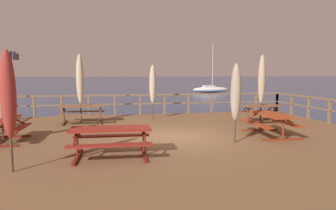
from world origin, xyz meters
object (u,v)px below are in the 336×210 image
at_px(patio_umbrella_tall_mid_left, 153,85).
at_px(picnic_table_mid_left, 111,136).
at_px(sailboat_distant, 210,89).
at_px(picnic_table_mid_centre, 261,110).
at_px(patio_umbrella_short_mid, 8,95).
at_px(patio_umbrella_short_back, 262,80).
at_px(patio_umbrella_tall_mid_right, 80,79).
at_px(picnic_table_front_left, 82,110).
at_px(picnic_table_mid_right, 271,120).
at_px(lamp_post_hooked, 14,75).
at_px(picnic_table_back_left, 0,125).
at_px(patio_umbrella_tall_back_right, 0,92).
at_px(patio_umbrella_tall_front, 236,93).

bearing_deg(patio_umbrella_tall_mid_left, picnic_table_mid_left, -106.77).
height_order(picnic_table_mid_left, sailboat_distant, sailboat_distant).
xyz_separation_m(picnic_table_mid_centre, patio_umbrella_short_mid, (-8.62, -5.21, 1.15)).
bearing_deg(patio_umbrella_short_back, patio_umbrella_tall_mid_right, 171.31).
xyz_separation_m(picnic_table_front_left, patio_umbrella_tall_mid_right, (-0.05, -0.03, 1.35)).
distance_m(picnic_table_mid_right, sailboat_distant, 36.68).
relative_size(patio_umbrella_short_mid, lamp_post_hooked, 0.84).
relative_size(picnic_table_mid_left, picnic_table_mid_centre, 1.17).
distance_m(picnic_table_back_left, picnic_table_mid_right, 8.93).
bearing_deg(picnic_table_mid_right, picnic_table_mid_centre, 68.88).
bearing_deg(patio_umbrella_short_mid, lamp_post_hooked, 106.69).
bearing_deg(patio_umbrella_tall_mid_left, sailboat_distant, 66.96).
bearing_deg(picnic_table_back_left, sailboat_distant, 62.10).
distance_m(patio_umbrella_tall_back_right, patio_umbrella_tall_mid_left, 6.57).
distance_m(picnic_table_front_left, patio_umbrella_short_mid, 6.59).
bearing_deg(patio_umbrella_tall_front, patio_umbrella_tall_mid_right, 137.68).
xyz_separation_m(picnic_table_back_left, picnic_table_front_left, (2.13, 3.36, 0.00)).
bearing_deg(patio_umbrella_tall_back_right, patio_umbrella_tall_mid_right, 58.10).
relative_size(picnic_table_mid_left, picnic_table_front_left, 1.08).
bearing_deg(picnic_table_back_left, patio_umbrella_tall_mid_right, 58.07).
height_order(picnic_table_mid_centre, lamp_post_hooked, lamp_post_hooked).
bearing_deg(sailboat_distant, patio_umbrella_tall_front, -107.23).
relative_size(patio_umbrella_tall_back_right, patio_umbrella_tall_mid_left, 0.97).
relative_size(picnic_table_back_left, picnic_table_mid_right, 0.87).
bearing_deg(picnic_table_front_left, picnic_table_mid_left, -76.83).
height_order(picnic_table_mid_centre, patio_umbrella_tall_mid_left, patio_umbrella_tall_mid_left).
relative_size(patio_umbrella_short_mid, patio_umbrella_tall_back_right, 1.08).
distance_m(patio_umbrella_tall_back_right, sailboat_distant, 39.44).
relative_size(patio_umbrella_short_mid, patio_umbrella_tall_mid_left, 1.04).
bearing_deg(patio_umbrella_tall_mid_right, patio_umbrella_tall_mid_left, 11.17).
relative_size(patio_umbrella_tall_front, lamp_post_hooked, 0.77).
relative_size(patio_umbrella_tall_back_right, sailboat_distant, 0.32).
distance_m(picnic_table_mid_left, lamp_post_hooked, 8.52).
bearing_deg(patio_umbrella_tall_back_right, lamp_post_hooked, 102.91).
bearing_deg(patio_umbrella_short_back, patio_umbrella_short_mid, -148.77).
bearing_deg(picnic_table_back_left, picnic_table_mid_left, -33.32).
height_order(patio_umbrella_tall_mid_right, patio_umbrella_tall_mid_left, patio_umbrella_tall_mid_right).
height_order(picnic_table_mid_right, sailboat_distant, sailboat_distant).
bearing_deg(patio_umbrella_tall_back_right, patio_umbrella_short_mid, -67.86).
bearing_deg(patio_umbrella_tall_back_right, picnic_table_mid_left, -34.26).
relative_size(picnic_table_mid_left, patio_umbrella_tall_back_right, 0.85).
bearing_deg(picnic_table_mid_left, patio_umbrella_tall_front, 13.38).
distance_m(picnic_table_mid_centre, patio_umbrella_short_back, 1.34).
xyz_separation_m(patio_umbrella_tall_mid_right, patio_umbrella_tall_mid_left, (3.25, 0.64, -0.27)).
height_order(picnic_table_mid_right, patio_umbrella_tall_mid_right, patio_umbrella_tall_mid_right).
relative_size(picnic_table_mid_right, sailboat_distant, 0.27).
bearing_deg(patio_umbrella_short_mid, patio_umbrella_tall_mid_right, 83.25).
xyz_separation_m(picnic_table_mid_centre, sailboat_distant, (8.53, 32.75, -0.84)).
relative_size(picnic_table_back_left, sailboat_distant, 0.23).
distance_m(picnic_table_back_left, sailboat_distant, 39.47).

